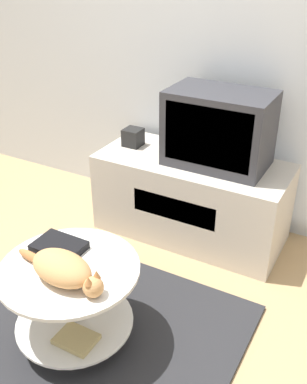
{
  "coord_description": "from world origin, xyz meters",
  "views": [
    {
      "loc": [
        1.09,
        -1.16,
        1.77
      ],
      "look_at": [
        0.09,
        0.64,
        0.63
      ],
      "focal_mm": 42.0,
      "sensor_mm": 36.0,
      "label": 1
    }
  ],
  "objects_px": {
    "dvd_box": "(59,247)",
    "cat": "(64,269)",
    "tv": "(219,129)",
    "speaker": "(133,137)"
  },
  "relations": [
    {
      "from": "speaker",
      "to": "dvd_box",
      "type": "bearing_deg",
      "value": -77.36
    },
    {
      "from": "dvd_box",
      "to": "cat",
      "type": "height_order",
      "value": "cat"
    },
    {
      "from": "speaker",
      "to": "cat",
      "type": "bearing_deg",
      "value": -71.96
    },
    {
      "from": "tv",
      "to": "speaker",
      "type": "xyz_separation_m",
      "value": [
        -0.61,
        -0.01,
        -0.17
      ]
    },
    {
      "from": "speaker",
      "to": "cat",
      "type": "distance_m",
      "value": 1.34
    },
    {
      "from": "dvd_box",
      "to": "tv",
      "type": "bearing_deg",
      "value": 72.02
    },
    {
      "from": "speaker",
      "to": "dvd_box",
      "type": "height_order",
      "value": "speaker"
    },
    {
      "from": "tv",
      "to": "dvd_box",
      "type": "distance_m",
      "value": 1.21
    },
    {
      "from": "speaker",
      "to": "dvd_box",
      "type": "xyz_separation_m",
      "value": [
        0.25,
        -1.11,
        -0.12
      ]
    },
    {
      "from": "tv",
      "to": "speaker",
      "type": "distance_m",
      "value": 0.63
    }
  ]
}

